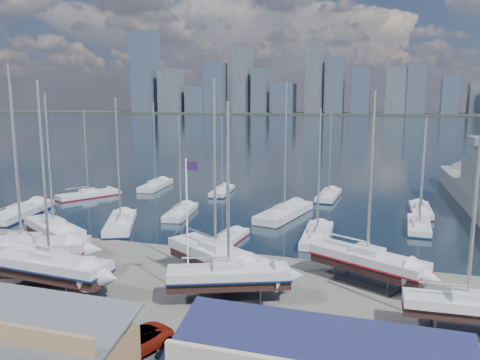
% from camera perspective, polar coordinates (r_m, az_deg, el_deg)
% --- Properties ---
extents(ground, '(1400.00, 1400.00, 0.00)m').
position_cam_1_polar(ground, '(40.99, -11.00, -12.20)').
color(ground, '#605E59').
rests_on(ground, ground).
extents(water, '(1400.00, 600.00, 0.40)m').
position_cam_1_polar(water, '(344.18, 14.50, 6.61)').
color(water, '#172935').
rests_on(water, ground).
extents(far_shore, '(1400.00, 80.00, 2.20)m').
position_cam_1_polar(far_shore, '(603.79, 15.90, 7.75)').
color(far_shore, '#2D332D').
rests_on(far_shore, ground).
extents(skyline, '(639.14, 43.80, 107.69)m').
position_cam_1_polar(skyline, '(598.17, 15.28, 11.41)').
color(skyline, '#475166').
rests_on(skyline, far_shore).
extents(sailboat_cradle_1, '(11.81, 6.66, 18.23)m').
position_cam_1_polar(sailboat_cradle_1, '(45.94, -25.00, -7.67)').
color(sailboat_cradle_1, '#2D2D33').
rests_on(sailboat_cradle_1, ground).
extents(sailboat_cradle_2, '(9.78, 7.28, 15.91)m').
position_cam_1_polar(sailboat_cradle_2, '(51.93, -21.76, -5.67)').
color(sailboat_cradle_2, '#2D2D33').
rests_on(sailboat_cradle_2, ground).
extents(sailboat_cradle_3, '(10.53, 3.63, 16.67)m').
position_cam_1_polar(sailboat_cradle_3, '(40.67, -22.14, -9.77)').
color(sailboat_cradle_3, '#2D2D33').
rests_on(sailboat_cradle_3, ground).
extents(sailboat_cradle_4, '(10.34, 8.03, 16.91)m').
position_cam_1_polar(sailboat_cradle_4, '(40.16, -3.01, -9.28)').
color(sailboat_cradle_4, '#2D2D33').
rests_on(sailboat_cradle_4, ground).
extents(sailboat_cradle_5, '(9.59, 5.95, 15.11)m').
position_cam_1_polar(sailboat_cradle_5, '(36.04, -1.41, -11.66)').
color(sailboat_cradle_5, '#2D2D33').
rests_on(sailboat_cradle_5, ground).
extents(sailboat_cradle_6, '(10.03, 6.95, 15.93)m').
position_cam_1_polar(sailboat_cradle_6, '(40.56, 15.24, -9.50)').
color(sailboat_cradle_6, '#2D2D33').
rests_on(sailboat_cradle_6, ground).
extents(sailboat_cradle_7, '(7.91, 2.57, 12.99)m').
position_cam_1_polar(sailboat_cradle_7, '(34.63, 25.89, -13.73)').
color(sailboat_cradle_7, '#2D2D33').
rests_on(sailboat_cradle_7, ground).
extents(sailboat_moored_0, '(6.08, 12.72, 18.34)m').
position_cam_1_polar(sailboat_moored_0, '(68.92, -25.15, -3.78)').
color(sailboat_moored_0, black).
rests_on(sailboat_moored_0, water).
extents(sailboat_moored_1, '(7.19, 9.90, 14.66)m').
position_cam_1_polar(sailboat_moored_1, '(78.44, -18.02, -1.83)').
color(sailboat_moored_1, black).
rests_on(sailboat_moored_1, water).
extents(sailboat_moored_2, '(4.24, 10.73, 15.76)m').
position_cam_1_polar(sailboat_moored_2, '(83.94, -10.23, -0.79)').
color(sailboat_moored_2, black).
rests_on(sailboat_moored_2, water).
extents(sailboat_moored_3, '(7.44, 11.16, 16.30)m').
position_cam_1_polar(sailboat_moored_3, '(58.85, -14.33, -5.32)').
color(sailboat_moored_3, black).
rests_on(sailboat_moored_3, water).
extents(sailboat_moored_4, '(4.05, 9.57, 14.00)m').
position_cam_1_polar(sailboat_moored_4, '(63.42, -7.21, -4.02)').
color(sailboat_moored_4, black).
rests_on(sailboat_moored_4, water).
extents(sailboat_moored_5, '(3.47, 9.18, 13.40)m').
position_cam_1_polar(sailboat_moored_5, '(77.74, -2.19, -1.47)').
color(sailboat_moored_5, black).
rests_on(sailboat_moored_5, water).
extents(sailboat_moored_6, '(2.82, 8.02, 11.77)m').
position_cam_1_polar(sailboat_moored_6, '(50.97, -1.54, -7.32)').
color(sailboat_moored_6, black).
rests_on(sailboat_moored_6, water).
extents(sailboat_moored_7, '(5.81, 12.67, 18.47)m').
position_cam_1_polar(sailboat_moored_7, '(62.31, 5.43, -4.23)').
color(sailboat_moored_7, black).
rests_on(sailboat_moored_7, water).
extents(sailboat_moored_8, '(3.18, 9.90, 14.63)m').
position_cam_1_polar(sailboat_moored_8, '(75.18, 10.75, -2.00)').
color(sailboat_moored_8, black).
rests_on(sailboat_moored_8, water).
extents(sailboat_moored_9, '(3.21, 10.09, 15.08)m').
position_cam_1_polar(sailboat_moored_9, '(52.79, 9.39, -6.84)').
color(sailboat_moored_9, black).
rests_on(sailboat_moored_9, water).
extents(sailboat_moored_10, '(2.84, 9.23, 13.68)m').
position_cam_1_polar(sailboat_moored_10, '(60.23, 20.96, -5.32)').
color(sailboat_moored_10, black).
rests_on(sailboat_moored_10, water).
extents(sailboat_moored_11, '(2.75, 9.29, 13.82)m').
position_cam_1_polar(sailboat_moored_11, '(68.65, 21.17, -3.57)').
color(sailboat_moored_11, black).
rests_on(sailboat_moored_11, water).
extents(car_c, '(4.21, 5.61, 1.41)m').
position_cam_1_polar(car_c, '(30.41, -12.99, -18.84)').
color(car_c, gray).
rests_on(car_c, ground).
extents(car_d, '(3.68, 5.06, 1.36)m').
position_cam_1_polar(car_d, '(28.70, -7.93, -20.58)').
color(car_d, gray).
rests_on(car_d, ground).
extents(flagpole, '(0.97, 0.12, 10.88)m').
position_cam_1_polar(flagpole, '(35.88, -6.37, -4.81)').
color(flagpole, white).
rests_on(flagpole, ground).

